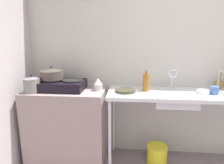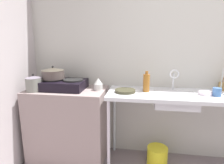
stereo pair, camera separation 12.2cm
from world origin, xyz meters
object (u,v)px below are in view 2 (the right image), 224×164
Objects in this scene: pot_beside_stove at (34,83)px; cup_by_rack at (217,92)px; stove at (64,84)px; percolator at (98,84)px; sink_basin at (175,100)px; faucet at (174,76)px; frying_pan at (125,91)px; small_bowl_on_drainboard at (205,93)px; bottle_by_sink at (146,83)px; pot_on_left_burner at (53,73)px; utensil_jar at (222,86)px; bucket_on_floor at (157,156)px.

cup_by_rack is (2.02, 0.10, -0.05)m from pot_beside_stove.
percolator is (0.43, 0.01, 0.01)m from stove.
faucet is (0.00, 0.17, 0.24)m from sink_basin.
small_bowl_on_drainboard is (0.87, 0.02, 0.00)m from frying_pan.
bottle_by_sink reaches higher than cup_by_rack.
sink_basin is 0.44m from cup_by_rack.
faucet is (1.60, 0.27, 0.08)m from pot_beside_stove.
pot_on_left_burner reaches higher than bottle_by_sink.
faucet is 0.59m from utensil_jar.
frying_pan is (-0.55, -0.16, -0.16)m from faucet.
cup_by_rack is at bearing -3.58° from bucket_on_floor.
pot_on_left_burner is at bearing -174.03° from utensil_jar.
pot_beside_stove is 1.41× the size of percolator.
cup_by_rack is 0.74m from bottle_by_sink.
frying_pan is 0.97× the size of bottle_by_sink.
stove is 0.33m from pot_beside_stove.
pot_beside_stove is 1.71m from bucket_on_floor.
cup_by_rack is (0.42, -0.00, 0.11)m from sink_basin.
faucet is 0.47m from cup_by_rack.
pot_on_left_burner is 0.89m from frying_pan.
pot_on_left_burner is at bearing 179.61° from small_bowl_on_drainboard.
bottle_by_sink is 0.90m from utensil_jar.
small_bowl_on_drainboard is 0.94m from bucket_on_floor.
small_bowl_on_drainboard is (-0.11, 0.03, -0.03)m from cup_by_rack.
pot_on_left_burner is 1.86× the size of percolator.
utensil_jar is at bearing 6.36° from stove.
pot_on_left_burner is at bearing -178.59° from percolator.
pot_beside_stove is 0.88× the size of utensil_jar.
stove is 1.94× the size of pot_on_left_burner.
cup_by_rack is at bearing 2.93° from pot_beside_stove.
stove is 0.43m from percolator.
sink_basin is at bearing -1.59° from pot_on_left_burner.
faucet is (1.43, 0.13, -0.02)m from pot_on_left_burner.
utensil_jar is (2.00, 0.21, -0.14)m from pot_on_left_burner.
bucket_on_floor is (1.15, -0.00, -0.86)m from stove.
bottle_by_sink is at bearing 1.79° from percolator.
pot_on_left_burner reaches higher than pot_beside_stove.
small_bowl_on_drainboard is at bearing -0.85° from bucket_on_floor.
bucket_on_floor is (-0.57, 0.04, -0.84)m from cup_by_rack.
pot_on_left_burner reaches higher than stove.
percolator is (0.73, 0.16, -0.02)m from pot_beside_stove.
utensil_jar reaches higher than sink_basin.
pot_beside_stove is 1.61m from sink_basin.
pot_beside_stove reaches higher than small_bowl_on_drainboard.
frying_pan is at bearing -167.80° from utensil_jar.
frying_pan is (0.88, -0.03, -0.18)m from pot_on_left_burner.
cup_by_rack is 0.29m from utensil_jar.
pot_beside_stove reaches higher than sink_basin.
stove is 2.26× the size of utensil_jar.
bucket_on_floor is (-0.72, -0.21, -0.85)m from utensil_jar.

